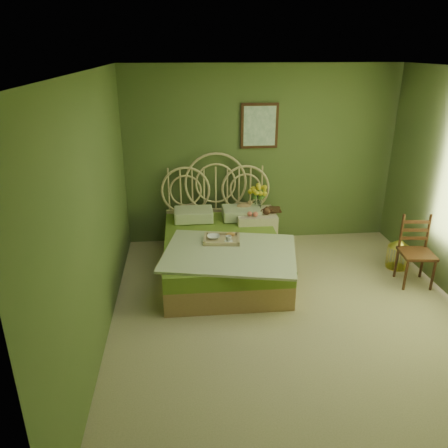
{
  "coord_description": "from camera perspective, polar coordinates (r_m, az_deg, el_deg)",
  "views": [
    {
      "loc": [
        -1.16,
        -4.0,
        2.79
      ],
      "look_at": [
        -0.67,
        1.0,
        0.75
      ],
      "focal_mm": 35.0,
      "sensor_mm": 36.0,
      "label": 1
    }
  ],
  "objects": [
    {
      "name": "chair",
      "position": [
        5.96,
        23.67,
        -2.66
      ],
      "size": [
        0.43,
        0.43,
        0.88
      ],
      "rotation": [
        0.0,
        0.0,
        -0.12
      ],
      "color": "#321F0D",
      "rests_on": "floor"
    },
    {
      "name": "cereal_bowl",
      "position": [
        5.55,
        -1.38,
        -1.72
      ],
      "size": [
        0.17,
        0.17,
        0.04
      ],
      "primitive_type": "imported",
      "rotation": [
        0.0,
        0.0,
        -0.05
      ],
      "color": "white",
      "rests_on": "bed"
    },
    {
      "name": "bed",
      "position": [
        5.78,
        -0.28,
        -3.44
      ],
      "size": [
        1.77,
        2.23,
        1.38
      ],
      "color": "#A87F54",
      "rests_on": "floor"
    },
    {
      "name": "book_upper",
      "position": [
        6.29,
        5.74,
        1.98
      ],
      "size": [
        0.24,
        0.27,
        0.02
      ],
      "primitive_type": "imported",
      "rotation": [
        0.0,
        0.0,
        -0.37
      ],
      "color": "#472819",
      "rests_on": "nightstand"
    },
    {
      "name": "wall_art",
      "position": [
        6.41,
        4.66,
        12.65
      ],
      "size": [
        0.54,
        0.04,
        0.64
      ],
      "color": "#321F0D",
      "rests_on": "wall_back"
    },
    {
      "name": "coffee_cup",
      "position": [
        5.46,
        0.59,
        -1.94
      ],
      "size": [
        0.1,
        0.1,
        0.07
      ],
      "primitive_type": "imported",
      "rotation": [
        0.0,
        0.0,
        -0.25
      ],
      "color": "white",
      "rests_on": "bed"
    },
    {
      "name": "book_lower",
      "position": [
        6.3,
        5.73,
        1.82
      ],
      "size": [
        0.19,
        0.25,
        0.02
      ],
      "primitive_type": "imported",
      "rotation": [
        0.0,
        0.0,
        -0.03
      ],
      "color": "#381E0F",
      "rests_on": "nightstand"
    },
    {
      "name": "ceiling",
      "position": [
        4.17,
        11.19,
        19.06
      ],
      "size": [
        4.5,
        4.5,
        0.0
      ],
      "primitive_type": "plane",
      "rotation": [
        3.14,
        0.0,
        0.0
      ],
      "color": "silver",
      "rests_on": "wall_back"
    },
    {
      "name": "nightstand",
      "position": [
        6.35,
        4.11,
        -0.41
      ],
      "size": [
        0.56,
        0.56,
        1.04
      ],
      "color": "#F4E7C6",
      "rests_on": "floor"
    },
    {
      "name": "birdcage",
      "position": [
        6.36,
        21.77,
        -3.61
      ],
      "size": [
        0.28,
        0.28,
        0.42
      ],
      "rotation": [
        0.0,
        0.0,
        -0.4
      ],
      "color": "gold",
      "rests_on": "floor"
    },
    {
      "name": "wall_left",
      "position": [
        4.35,
        -16.37,
        1.09
      ],
      "size": [
        0.0,
        4.5,
        4.5
      ],
      "primitive_type": "plane",
      "rotation": [
        1.57,
        0.0,
        1.57
      ],
      "color": "#536334",
      "rests_on": "floor"
    },
    {
      "name": "wall_back",
      "position": [
        6.53,
        4.85,
        8.79
      ],
      "size": [
        4.0,
        0.0,
        4.0
      ],
      "primitive_type": "plane",
      "rotation": [
        1.57,
        0.0,
        0.0
      ],
      "color": "#536334",
      "rests_on": "floor"
    },
    {
      "name": "floor",
      "position": [
        5.01,
        8.97,
        -12.07
      ],
      "size": [
        4.5,
        4.5,
        0.0
      ],
      "primitive_type": "plane",
      "color": "tan",
      "rests_on": "ground"
    }
  ]
}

